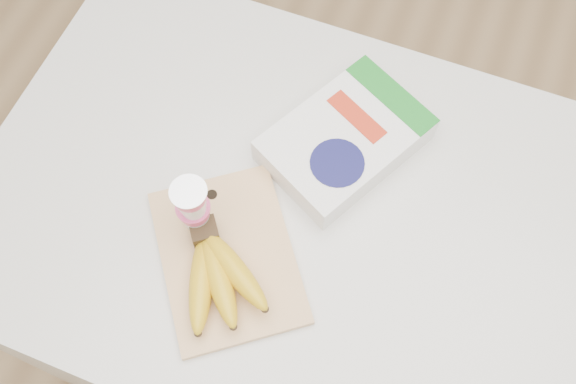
# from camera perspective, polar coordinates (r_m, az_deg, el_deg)

# --- Properties ---
(room) EXTENTS (4.00, 4.00, 4.00)m
(room) POSITION_cam_1_polar(r_m,az_deg,el_deg) (0.87, 2.67, 8.40)
(room) COLOR tan
(room) RESTS_ON ground
(table) EXTENTS (1.29, 0.86, 0.96)m
(table) POSITION_cam_1_polar(r_m,az_deg,el_deg) (1.66, 1.39, -8.21)
(table) COLOR silver
(table) RESTS_ON ground
(cutting_board) EXTENTS (0.38, 0.40, 0.02)m
(cutting_board) POSITION_cam_1_polar(r_m,az_deg,el_deg) (1.17, -5.38, -5.74)
(cutting_board) COLOR #E8AE7F
(cutting_board) RESTS_ON table
(bananas) EXTENTS (0.21, 0.22, 0.07)m
(bananas) POSITION_cam_1_polar(r_m,az_deg,el_deg) (1.13, -6.31, -7.25)
(bananas) COLOR #382816
(bananas) RESTS_ON cutting_board
(yogurt_stack) EXTENTS (0.07, 0.07, 0.15)m
(yogurt_stack) POSITION_cam_1_polar(r_m,az_deg,el_deg) (1.12, -8.45, -1.30)
(yogurt_stack) COLOR white
(yogurt_stack) RESTS_ON cutting_board
(cereal_box) EXTENTS (0.32, 0.36, 0.07)m
(cereal_box) POSITION_cam_1_polar(r_m,az_deg,el_deg) (1.25, 5.10, 4.66)
(cereal_box) COLOR white
(cereal_box) RESTS_ON table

